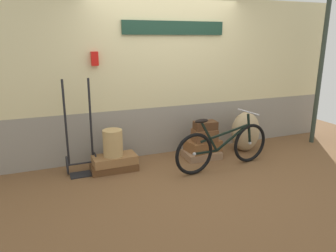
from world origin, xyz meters
TOP-DOWN VIEW (x-y plane):
  - ground at (0.00, 0.00)m, footprint 8.53×5.20m
  - station_building at (0.01, 0.85)m, footprint 6.53×0.74m
  - suitcase_0 at (-1.01, 0.32)m, footprint 0.69×0.36m
  - suitcase_1 at (-1.00, 0.31)m, footprint 0.65×0.35m
  - suitcase_2 at (0.45, 0.31)m, footprint 0.59×0.43m
  - suitcase_3 at (0.48, 0.33)m, footprint 0.57×0.44m
  - suitcase_4 at (0.48, 0.28)m, footprint 0.40×0.29m
  - suitcase_5 at (0.49, 0.29)m, footprint 0.37×0.25m
  - wicker_basket at (-1.02, 0.31)m, footprint 0.29×0.29m
  - luggage_trolley at (-1.47, 0.41)m, footprint 0.43×0.36m
  - burlap_sack at (1.30, 0.33)m, footprint 0.50×0.42m
  - bicycle at (0.54, -0.19)m, footprint 1.66×0.46m

SIDE VIEW (x-z plane):
  - ground at x=0.00m, z-range -0.06..0.00m
  - suitcase_0 at x=-1.01m, z-range 0.00..0.11m
  - suitcase_2 at x=0.45m, z-range 0.00..0.11m
  - suitcase_1 at x=-1.00m, z-range 0.11..0.24m
  - suitcase_3 at x=0.48m, z-range 0.11..0.29m
  - luggage_trolley at x=-1.47m, z-range -0.36..1.02m
  - bicycle at x=0.54m, z-range -0.08..0.75m
  - burlap_sack at x=1.30m, z-range 0.00..0.69m
  - suitcase_4 at x=0.48m, z-range 0.29..0.49m
  - wicker_basket at x=-1.02m, z-range 0.24..0.63m
  - suitcase_5 at x=0.49m, z-range 0.49..0.62m
  - station_building at x=0.01m, z-range 0.00..2.55m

